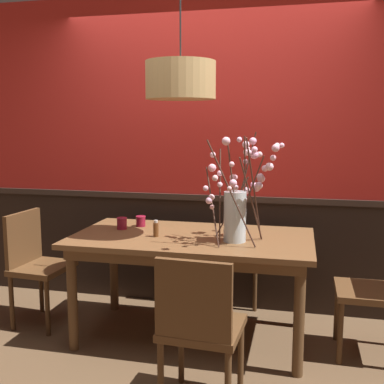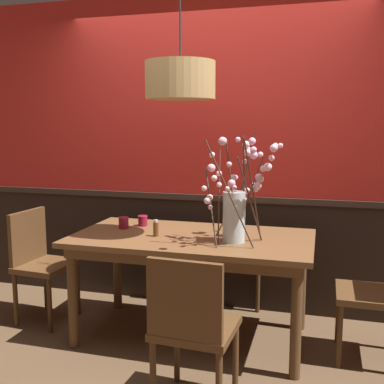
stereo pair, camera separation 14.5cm
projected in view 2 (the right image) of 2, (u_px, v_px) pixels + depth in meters
ground_plane at (192, 337)px, 3.48m from camera, size 24.00×24.00×0.00m
back_wall at (214, 155)px, 3.97m from camera, size 4.74×0.14×2.66m
dining_table at (192, 247)px, 3.38m from camera, size 1.72×0.92×0.78m
chair_head_west_end at (39, 258)px, 3.74m from camera, size 0.41×0.46×0.89m
chair_near_side_right at (192, 324)px, 2.51m from camera, size 0.45×0.45×0.90m
chair_far_side_right at (240, 245)px, 4.17m from camera, size 0.46×0.45×0.88m
chair_far_side_left at (186, 240)px, 4.32m from camera, size 0.41×0.40×0.89m
chair_head_east_end at (382, 285)px, 3.07m from camera, size 0.43×0.43×0.96m
vase_with_blossoms at (236, 206)px, 3.15m from camera, size 0.53×0.64×0.75m
candle_holder_nearer_center at (143, 221)px, 3.69m from camera, size 0.08×0.08×0.08m
candle_holder_nearer_edge at (124, 223)px, 3.59m from camera, size 0.08×0.08×0.09m
condiment_bottle at (156, 229)px, 3.34m from camera, size 0.04×0.04×0.12m
pendant_lamp at (180, 81)px, 3.16m from camera, size 0.48×0.48×0.91m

